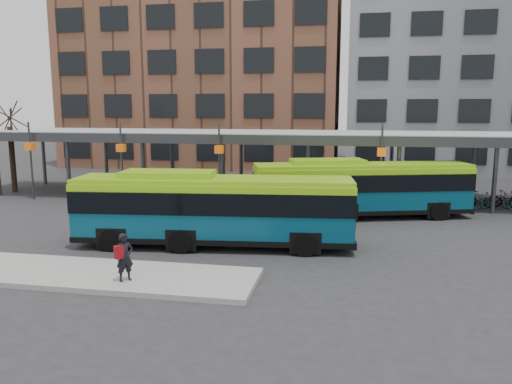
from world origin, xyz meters
name	(u,v)px	position (x,y,z in m)	size (l,w,h in m)	color
ground	(231,258)	(0.00, 0.00, 0.00)	(120.00, 120.00, 0.00)	#28282B
boarding_island	(55,272)	(-5.50, -3.00, 0.09)	(14.00, 3.00, 0.18)	gray
canopy	(278,136)	(-0.06, 12.87, 3.91)	(40.00, 6.53, 4.80)	#999B9E
tree	(12,156)	(-18.00, 12.00, 2.43)	(1.64, 1.64, 5.60)	black
building_brick	(208,54)	(-10.00, 32.00, 11.00)	(26.00, 14.00, 22.00)	brown
building_grey	(483,59)	(16.00, 32.00, 10.00)	(24.00, 14.00, 20.00)	slate
bus_front	(213,208)	(-1.12, 1.48, 1.62)	(11.46, 3.51, 3.11)	#08425A
bus_rear	(361,187)	(4.94, 8.20, 1.59)	(11.32, 5.44, 3.06)	#08425A
pedestrian	(124,257)	(-2.62, -3.59, 0.97)	(0.66, 0.66, 1.55)	black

